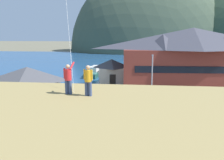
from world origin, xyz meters
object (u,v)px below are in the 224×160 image
object	(u,v)px
wharf_dock	(111,74)
parking_light_pole	(152,74)
parked_car_front_row_end	(162,101)
parked_car_corner_spot	(65,119)
person_companion	(88,80)
parked_car_mid_row_near	(184,121)
moored_boat_outer_mooring	(126,73)
moored_boat_wharfside	(94,73)
parked_car_lone_by_shed	(114,99)
harbor_lodge	(192,56)
storage_shed_near_lot	(28,87)
person_kite_flyer	(68,78)
storage_shed_waterside	(112,71)
moored_boat_inner_slip	(97,71)

from	to	relation	value
wharf_dock	parking_light_pole	bearing A→B (deg)	-68.22
wharf_dock	parked_car_front_row_end	xyz separation A→B (m)	(9.01, -23.58, 0.71)
parked_car_corner_spot	person_companion	bearing A→B (deg)	-63.40
parked_car_front_row_end	parked_car_mid_row_near	bearing A→B (deg)	-77.79
wharf_dock	moored_boat_outer_mooring	bearing A→B (deg)	-11.67
moored_boat_wharfside	parked_car_lone_by_shed	size ratio (longest dim) A/B	2.05
moored_boat_outer_mooring	parked_car_front_row_end	size ratio (longest dim) A/B	1.43
parked_car_mid_row_near	parked_car_corner_spot	xyz separation A→B (m)	(-11.44, -0.85, 0.00)
harbor_lodge	moored_boat_outer_mooring	distance (m)	16.04
moored_boat_wharfside	parked_car_corner_spot	bearing A→B (deg)	-84.82
storage_shed_near_lot	parked_car_front_row_end	bearing A→B (deg)	4.47
harbor_lodge	parked_car_lone_by_shed	bearing A→B (deg)	-133.57
storage_shed_near_lot	person_kite_flyer	size ratio (longest dim) A/B	4.51
moored_boat_wharfside	storage_shed_waterside	bearing A→B (deg)	-60.02
moored_boat_inner_slip	harbor_lodge	bearing A→B (deg)	-30.70
storage_shed_near_lot	person_companion	size ratio (longest dim) A/B	4.81
storage_shed_near_lot	moored_boat_outer_mooring	xyz separation A→B (m)	(10.92, 24.20, -2.01)
parked_car_front_row_end	person_companion	bearing A→B (deg)	-110.48
wharf_dock	person_kite_flyer	size ratio (longest dim) A/B	5.55
parked_car_front_row_end	storage_shed_waterside	bearing A→B (deg)	119.11
storage_shed_near_lot	parked_car_lone_by_shed	xyz separation A→B (m)	(10.55, 1.67, -1.66)
moored_boat_wharfside	moored_boat_inner_slip	bearing A→B (deg)	84.93
parked_car_lone_by_shed	storage_shed_near_lot	bearing A→B (deg)	-171.02
harbor_lodge	moored_boat_inner_slip	world-z (taller)	harbor_lodge
parked_car_lone_by_shed	person_companion	distance (m)	17.03
storage_shed_waterside	wharf_dock	size ratio (longest dim) A/B	0.56
parked_car_front_row_end	parked_car_lone_by_shed	world-z (taller)	same
moored_boat_inner_slip	parking_light_pole	distance (m)	23.89
moored_boat_inner_slip	parked_car_mid_row_near	size ratio (longest dim) A/B	1.79
storage_shed_near_lot	parked_car_mid_row_near	world-z (taller)	storage_shed_near_lot
moored_boat_inner_slip	parked_car_lone_by_shed	world-z (taller)	moored_boat_inner_slip
moored_boat_inner_slip	parked_car_front_row_end	size ratio (longest dim) A/B	1.75
moored_boat_inner_slip	parked_car_lone_by_shed	size ratio (longest dim) A/B	1.81
harbor_lodge	parked_car_corner_spot	bearing A→B (deg)	-128.11
parked_car_lone_by_shed	moored_boat_inner_slip	bearing A→B (deg)	105.06
wharf_dock	parked_car_mid_row_near	world-z (taller)	parked_car_mid_row_near
storage_shed_near_lot	storage_shed_waterside	bearing A→B (deg)	60.35
storage_shed_near_lot	parked_car_front_row_end	distance (m)	16.75
parked_car_front_row_end	parking_light_pole	bearing A→B (deg)	106.24
harbor_lodge	moored_boat_wharfside	bearing A→B (deg)	154.09
harbor_lodge	moored_boat_wharfside	size ratio (longest dim) A/B	2.95
moored_boat_wharfside	parked_car_front_row_end	xyz separation A→B (m)	(12.73, -22.56, 0.34)
moored_boat_wharfside	parked_car_mid_row_near	distance (m)	32.39
harbor_lodge	person_kite_flyer	distance (m)	31.73
person_companion	person_kite_flyer	bearing A→B (deg)	166.73
storage_shed_waterside	parked_car_mid_row_near	world-z (taller)	storage_shed_waterside
parked_car_lone_by_shed	parked_car_corner_spot	size ratio (longest dim) A/B	0.97
parked_car_front_row_end	moored_boat_wharfside	bearing A→B (deg)	119.44
harbor_lodge	parked_car_front_row_end	xyz separation A→B (m)	(-6.27, -13.33, -4.39)
parked_car_mid_row_near	storage_shed_waterside	bearing A→B (deg)	114.16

